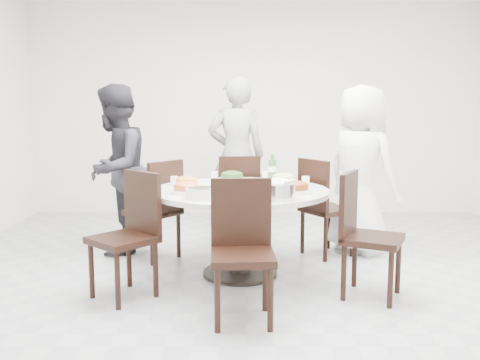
{
  "coord_description": "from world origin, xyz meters",
  "views": [
    {
      "loc": [
        -0.21,
        -3.9,
        1.42
      ],
      "look_at": [
        -0.21,
        0.4,
        0.82
      ],
      "focal_mm": 38.0,
      "sensor_mm": 36.0,
      "label": 1
    }
  ],
  "objects_px": {
    "dining_table": "(240,232)",
    "beverage_bottle": "(272,167)",
    "chair_nw": "(153,209)",
    "chair_se": "(373,236)",
    "chair_sw": "(123,236)",
    "diner_right": "(361,170)",
    "diner_left": "(116,170)",
    "soup_bowl": "(202,193)",
    "diner_middle": "(236,156)",
    "rice_bowl": "(277,191)",
    "chair_ne": "(328,207)",
    "chair_s": "(243,253)",
    "chair_n": "(238,199)"
  },
  "relations": [
    {
      "from": "diner_middle",
      "to": "rice_bowl",
      "type": "height_order",
      "value": "diner_middle"
    },
    {
      "from": "chair_n",
      "to": "diner_right",
      "type": "relative_size",
      "value": 0.57
    },
    {
      "from": "chair_se",
      "to": "diner_right",
      "type": "bearing_deg",
      "value": 17.23
    },
    {
      "from": "chair_s",
      "to": "diner_right",
      "type": "distance_m",
      "value": 2.08
    },
    {
      "from": "diner_right",
      "to": "diner_left",
      "type": "distance_m",
      "value": 2.41
    },
    {
      "from": "chair_ne",
      "to": "chair_s",
      "type": "height_order",
      "value": "same"
    },
    {
      "from": "chair_sw",
      "to": "chair_s",
      "type": "relative_size",
      "value": 1.0
    },
    {
      "from": "dining_table",
      "to": "beverage_bottle",
      "type": "bearing_deg",
      "value": 60.74
    },
    {
      "from": "dining_table",
      "to": "diner_right",
      "type": "bearing_deg",
      "value": 30.75
    },
    {
      "from": "chair_n",
      "to": "chair_s",
      "type": "bearing_deg",
      "value": 86.24
    },
    {
      "from": "chair_n",
      "to": "beverage_bottle",
      "type": "height_order",
      "value": "beverage_bottle"
    },
    {
      "from": "chair_sw",
      "to": "beverage_bottle",
      "type": "height_order",
      "value": "beverage_bottle"
    },
    {
      "from": "dining_table",
      "to": "diner_right",
      "type": "relative_size",
      "value": 0.91
    },
    {
      "from": "chair_ne",
      "to": "chair_se",
      "type": "relative_size",
      "value": 1.0
    },
    {
      "from": "chair_ne",
      "to": "chair_se",
      "type": "distance_m",
      "value": 1.14
    },
    {
      "from": "chair_sw",
      "to": "diner_left",
      "type": "bearing_deg",
      "value": 147.68
    },
    {
      "from": "chair_nw",
      "to": "diner_right",
      "type": "relative_size",
      "value": 0.57
    },
    {
      "from": "chair_ne",
      "to": "diner_middle",
      "type": "distance_m",
      "value": 1.35
    },
    {
      "from": "diner_left",
      "to": "beverage_bottle",
      "type": "bearing_deg",
      "value": 92.3
    },
    {
      "from": "chair_n",
      "to": "chair_se",
      "type": "height_order",
      "value": "same"
    },
    {
      "from": "chair_sw",
      "to": "chair_nw",
      "type": "bearing_deg",
      "value": 129.54
    },
    {
      "from": "chair_nw",
      "to": "chair_se",
      "type": "xyz_separation_m",
      "value": [
        1.83,
        -1.02,
        0.0
      ]
    },
    {
      "from": "diner_left",
      "to": "diner_middle",
      "type": "bearing_deg",
      "value": 132.85
    },
    {
      "from": "chair_se",
      "to": "rice_bowl",
      "type": "distance_m",
      "value": 0.79
    },
    {
      "from": "diner_left",
      "to": "soup_bowl",
      "type": "bearing_deg",
      "value": 47.66
    },
    {
      "from": "chair_sw",
      "to": "diner_middle",
      "type": "bearing_deg",
      "value": 110.17
    },
    {
      "from": "chair_sw",
      "to": "soup_bowl",
      "type": "bearing_deg",
      "value": 52.58
    },
    {
      "from": "dining_table",
      "to": "chair_sw",
      "type": "height_order",
      "value": "chair_sw"
    },
    {
      "from": "dining_table",
      "to": "diner_middle",
      "type": "bearing_deg",
      "value": 91.46
    },
    {
      "from": "diner_middle",
      "to": "beverage_bottle",
      "type": "bearing_deg",
      "value": 107.78
    },
    {
      "from": "chair_s",
      "to": "rice_bowl",
      "type": "relative_size",
      "value": 3.49
    },
    {
      "from": "chair_sw",
      "to": "rice_bowl",
      "type": "distance_m",
      "value": 1.21
    },
    {
      "from": "diner_middle",
      "to": "chair_nw",
      "type": "bearing_deg",
      "value": 50.77
    },
    {
      "from": "chair_sw",
      "to": "beverage_bottle",
      "type": "relative_size",
      "value": 3.87
    },
    {
      "from": "diner_left",
      "to": "beverage_bottle",
      "type": "distance_m",
      "value": 1.54
    },
    {
      "from": "chair_sw",
      "to": "diner_middle",
      "type": "relative_size",
      "value": 0.53
    },
    {
      "from": "chair_nw",
      "to": "diner_left",
      "type": "relative_size",
      "value": 0.57
    },
    {
      "from": "diner_middle",
      "to": "soup_bowl",
      "type": "bearing_deg",
      "value": 81.0
    },
    {
      "from": "chair_se",
      "to": "diner_left",
      "type": "bearing_deg",
      "value": 87.01
    },
    {
      "from": "chair_ne",
      "to": "rice_bowl",
      "type": "bearing_deg",
      "value": 119.79
    },
    {
      "from": "diner_right",
      "to": "diner_middle",
      "type": "xyz_separation_m",
      "value": [
        -1.23,
        0.82,
        0.06
      ]
    },
    {
      "from": "chair_nw",
      "to": "diner_left",
      "type": "xyz_separation_m",
      "value": [
        -0.39,
        0.22,
        0.36
      ]
    },
    {
      "from": "chair_n",
      "to": "chair_s",
      "type": "height_order",
      "value": "same"
    },
    {
      "from": "rice_bowl",
      "to": "dining_table",
      "type": "bearing_deg",
      "value": 121.13
    },
    {
      "from": "diner_right",
      "to": "beverage_bottle",
      "type": "height_order",
      "value": "diner_right"
    },
    {
      "from": "chair_nw",
      "to": "chair_sw",
      "type": "bearing_deg",
      "value": 35.42
    },
    {
      "from": "dining_table",
      "to": "chair_s",
      "type": "height_order",
      "value": "chair_s"
    },
    {
      "from": "diner_left",
      "to": "soup_bowl",
      "type": "xyz_separation_m",
      "value": [
        0.94,
        -1.14,
        -0.04
      ]
    },
    {
      "from": "chair_nw",
      "to": "rice_bowl",
      "type": "xyz_separation_m",
      "value": [
        1.11,
        -0.96,
        0.33
      ]
    },
    {
      "from": "diner_left",
      "to": "beverage_bottle",
      "type": "relative_size",
      "value": 6.77
    }
  ]
}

